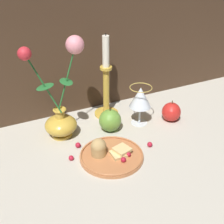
# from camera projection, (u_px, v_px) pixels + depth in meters

# --- Properties ---
(ground_plane) EXTENTS (2.40, 2.40, 0.00)m
(ground_plane) POSITION_uv_depth(u_px,v_px,m) (117.00, 138.00, 1.12)
(ground_plane) COLOR #B7B2A3
(ground_plane) RESTS_ON ground
(vase) EXTENTS (0.22, 0.11, 0.36)m
(vase) POSITION_uv_depth(u_px,v_px,m) (61.00, 108.00, 1.08)
(vase) COLOR gold
(vase) RESTS_ON ground_plane
(plate_with_pastries) EXTENTS (0.21, 0.21, 0.07)m
(plate_with_pastries) POSITION_uv_depth(u_px,v_px,m) (109.00, 154.00, 1.01)
(plate_with_pastries) COLOR #B77042
(plate_with_pastries) RESTS_ON ground_plane
(wine_glass) EXTENTS (0.08, 0.08, 0.15)m
(wine_glass) POSITION_uv_depth(u_px,v_px,m) (140.00, 98.00, 1.16)
(wine_glass) COLOR silver
(wine_glass) RESTS_ON ground_plane
(candlestick) EXTENTS (0.10, 0.10, 0.33)m
(candlestick) POSITION_uv_depth(u_px,v_px,m) (106.00, 87.00, 1.20)
(candlestick) COLOR gold
(candlestick) RESTS_ON ground_plane
(apple_beside_vase) EXTENTS (0.08, 0.08, 0.09)m
(apple_beside_vase) POSITION_uv_depth(u_px,v_px,m) (109.00, 121.00, 1.14)
(apple_beside_vase) COLOR #669938
(apple_beside_vase) RESTS_ON ground_plane
(apple_near_glass) EXTENTS (0.07, 0.07, 0.09)m
(apple_near_glass) POSITION_uv_depth(u_px,v_px,m) (171.00, 112.00, 1.21)
(apple_near_glass) COLOR red
(apple_near_glass) RESTS_ON ground_plane
(berry_near_plate) EXTENTS (0.02, 0.02, 0.02)m
(berry_near_plate) POSITION_uv_depth(u_px,v_px,m) (150.00, 144.00, 1.07)
(berry_near_plate) COLOR #AD192D
(berry_near_plate) RESTS_ON ground_plane
(berry_front_center) EXTENTS (0.02, 0.02, 0.02)m
(berry_front_center) POSITION_uv_depth(u_px,v_px,m) (71.00, 158.00, 1.00)
(berry_front_center) COLOR #AD192D
(berry_front_center) RESTS_ON ground_plane
(berry_by_glass_stem) EXTENTS (0.02, 0.02, 0.02)m
(berry_by_glass_stem) POSITION_uv_depth(u_px,v_px,m) (78.00, 145.00, 1.06)
(berry_by_glass_stem) COLOR #AD192D
(berry_by_glass_stem) RESTS_ON ground_plane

